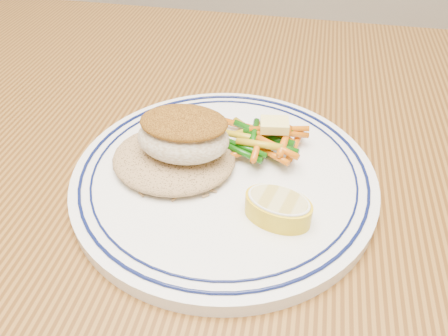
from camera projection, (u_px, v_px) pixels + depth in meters
The scene contains 7 objects.
dining_table at pixel (200, 245), 0.50m from camera, with size 1.50×0.90×0.75m.
plate at pixel (224, 176), 0.43m from camera, with size 0.30×0.30×0.02m.
rice_pilaf at pixel (174, 156), 0.43m from camera, with size 0.12×0.11×0.02m, color #99784C.
fish_fillet at pixel (183, 134), 0.41m from camera, with size 0.09×0.07×0.04m.
vegetable_pile at pixel (264, 139), 0.45m from camera, with size 0.10×0.09×0.03m.
butter_pat at pixel (275, 125), 0.44m from camera, with size 0.03×0.02×0.01m, color #F7E679.
lemon_wedge at pixel (278, 207), 0.38m from camera, with size 0.07×0.07×0.02m.
Camera 1 is at (0.09, -0.31, 1.05)m, focal length 35.00 mm.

